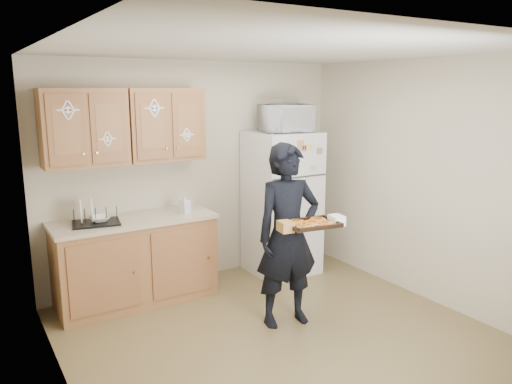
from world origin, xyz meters
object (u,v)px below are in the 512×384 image
at_px(baking_tray, 312,224).
at_px(dish_rack, 96,215).
at_px(refrigerator, 282,203).
at_px(microwave, 286,118).
at_px(person, 288,236).

xyz_separation_m(baking_tray, dish_rack, (-1.49, 1.49, -0.04)).
distance_m(refrigerator, baking_tray, 1.63).
distance_m(baking_tray, dish_rack, 2.11).
relative_size(refrigerator, microwave, 2.97).
relative_size(microwave, dish_rack, 1.29).
xyz_separation_m(refrigerator, person, (-0.74, -1.17, 0.01)).
bearing_deg(microwave, baking_tray, -105.41).
bearing_deg(refrigerator, microwave, -80.14).
relative_size(person, dish_rack, 3.88).
height_order(baking_tray, microwave, microwave).
height_order(refrigerator, dish_rack, refrigerator).
bearing_deg(baking_tray, dish_rack, 143.00).
distance_m(microwave, dish_rack, 2.36).
relative_size(refrigerator, person, 0.99).
distance_m(person, microwave, 1.67).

